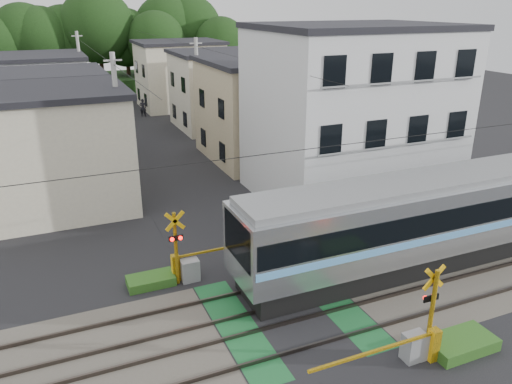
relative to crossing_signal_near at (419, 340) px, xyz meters
name	(u,v)px	position (x,y,z in m)	size (l,w,h in m)	color
ground	(288,315)	(-2.59, 3.65, -0.71)	(120.00, 120.00, 0.00)	black
track_bed	(288,314)	(-2.59, 3.65, -0.67)	(120.00, 120.00, 0.14)	#47423A
crossing_signal_near	(419,340)	(0.00, 0.00, 0.00)	(4.74, 0.65, 3.09)	#FFB90D
crossing_signal_far	(187,264)	(-5.17, 7.31, 0.00)	(4.74, 0.65, 3.09)	#FFB90D
apartment_block	(351,113)	(5.91, 13.15, 3.94)	(10.20, 8.36, 9.30)	silver
houses_row	(142,99)	(-2.33, 29.57, 2.53)	(22.07, 31.35, 6.80)	beige
tree_hill	(103,43)	(-2.04, 53.25, 5.09)	(40.00, 12.77, 11.92)	#173210
catenary	(434,193)	(3.41, 3.69, 2.98)	(60.00, 5.04, 7.00)	#2D2D33
utility_poles	(131,96)	(-3.64, 26.66, 3.37)	(7.90, 42.00, 8.00)	#A5A5A0
pedestrian	(143,108)	(-0.74, 38.30, 0.15)	(0.63, 0.41, 1.72)	black
weed_patches	(332,301)	(-0.83, 3.56, -0.53)	(10.25, 8.80, 0.40)	#2D5E1E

